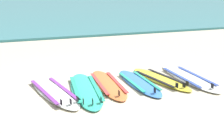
% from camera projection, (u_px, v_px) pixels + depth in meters
% --- Properties ---
extents(ground_plane, '(80.00, 80.00, 0.00)m').
position_uv_depth(ground_plane, '(104.00, 88.00, 7.36)').
color(ground_plane, '#C1B599').
extents(surfboard_0, '(1.02, 2.55, 0.18)m').
position_uv_depth(surfboard_0, '(54.00, 91.00, 7.03)').
color(surfboard_0, silver).
rests_on(surfboard_0, ground).
extents(surfboard_1, '(0.97, 2.60, 0.18)m').
position_uv_depth(surfboard_1, '(86.00, 90.00, 7.14)').
color(surfboard_1, '#2DB793').
rests_on(surfboard_1, ground).
extents(surfboard_2, '(0.77, 2.37, 0.18)m').
position_uv_depth(surfboard_2, '(108.00, 84.00, 7.53)').
color(surfboard_2, orange).
rests_on(surfboard_2, ground).
extents(surfboard_3, '(0.62, 2.23, 0.18)m').
position_uv_depth(surfboard_3, '(139.00, 82.00, 7.64)').
color(surfboard_3, '#3875CC').
rests_on(surfboard_3, ground).
extents(surfboard_4, '(0.88, 2.23, 0.18)m').
position_uv_depth(surfboard_4, '(160.00, 79.00, 7.91)').
color(surfboard_4, yellow).
rests_on(surfboard_4, ground).
extents(surfboard_5, '(0.68, 2.50, 0.18)m').
position_uv_depth(surfboard_5, '(188.00, 78.00, 8.02)').
color(surfboard_5, silver).
rests_on(surfboard_5, ground).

